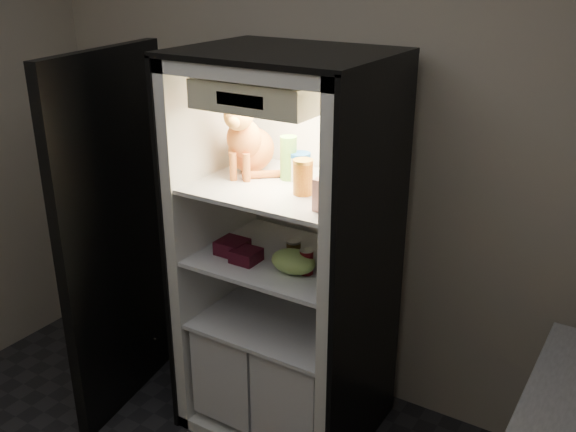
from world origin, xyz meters
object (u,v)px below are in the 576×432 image
at_px(tabby_cat, 248,143).
at_px(condiment_jar, 294,250).
at_px(pepper_jar, 357,171).
at_px(grape_bag, 293,261).
at_px(mayo_tub, 300,167).
at_px(salsa_jar, 303,177).
at_px(soda_can_b, 328,255).
at_px(soda_can_a, 332,249).
at_px(berry_box_right, 246,256).
at_px(cream_carton, 325,195).
at_px(soda_can_c, 306,262).
at_px(berry_box_left, 232,247).
at_px(refrigerator, 289,279).
at_px(parmesan_shaker, 288,158).

xyz_separation_m(tabby_cat, condiment_jar, (0.28, -0.05, -0.45)).
height_order(pepper_jar, grape_bag, pepper_jar).
bearing_deg(tabby_cat, mayo_tub, -7.63).
bearing_deg(salsa_jar, soda_can_b, 33.57).
relative_size(soda_can_a, berry_box_right, 1.01).
relative_size(cream_carton, soda_can_c, 1.17).
relative_size(grape_bag, berry_box_right, 1.76).
height_order(pepper_jar, berry_box_left, pepper_jar).
height_order(condiment_jar, grape_bag, grape_bag).
bearing_deg(soda_can_a, salsa_jar, -121.12).
bearing_deg(berry_box_right, soda_can_a, 33.00).
bearing_deg(refrigerator, parmesan_shaker, 129.63).
xyz_separation_m(refrigerator, soda_can_c, (0.19, -0.16, 0.21)).
distance_m(tabby_cat, soda_can_b, 0.63).
bearing_deg(salsa_jar, soda_can_c, -41.63).
height_order(mayo_tub, condiment_jar, mayo_tub).
relative_size(berry_box_left, berry_box_right, 1.10).
xyz_separation_m(refrigerator, soda_can_a, (0.22, 0.01, 0.21)).
xyz_separation_m(tabby_cat, salsa_jar, (0.36, -0.11, -0.07)).
bearing_deg(grape_bag, tabby_cat, 154.29).
xyz_separation_m(parmesan_shaker, soda_can_a, (0.24, -0.01, -0.39)).
height_order(condiment_jar, berry_box_left, condiment_jar).
distance_m(soda_can_a, berry_box_left, 0.47).
bearing_deg(berry_box_left, soda_can_b, 13.20).
height_order(tabby_cat, mayo_tub, tabby_cat).
height_order(pepper_jar, cream_carton, pepper_jar).
bearing_deg(mayo_tub, berry_box_left, -142.94).
bearing_deg(soda_can_a, soda_can_c, -101.27).
xyz_separation_m(soda_can_a, condiment_jar, (-0.16, -0.07, -0.01)).
relative_size(parmesan_shaker, berry_box_left, 1.54).
relative_size(refrigerator, condiment_jar, 20.24).
bearing_deg(mayo_tub, refrigerator, -141.51).
height_order(parmesan_shaker, soda_can_c, parmesan_shaker).
bearing_deg(berry_box_left, pepper_jar, 20.48).
distance_m(tabby_cat, mayo_tub, 0.27).
height_order(soda_can_b, berry_box_left, soda_can_b).
bearing_deg(parmesan_shaker, soda_can_a, -1.63).
height_order(pepper_jar, soda_can_b, pepper_jar).
bearing_deg(soda_can_c, soda_can_b, 64.34).
xyz_separation_m(tabby_cat, cream_carton, (0.53, -0.23, -0.08)).
bearing_deg(condiment_jar, soda_can_b, 2.08).
height_order(refrigerator, pepper_jar, refrigerator).
relative_size(parmesan_shaker, grape_bag, 0.96).
bearing_deg(soda_can_b, berry_box_right, -157.14).
height_order(soda_can_a, condiment_jar, soda_can_a).
relative_size(salsa_jar, cream_carton, 1.15).
bearing_deg(refrigerator, soda_can_b, -13.12).
height_order(soda_can_c, grape_bag, soda_can_c).
height_order(tabby_cat, grape_bag, tabby_cat).
height_order(tabby_cat, condiment_jar, tabby_cat).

